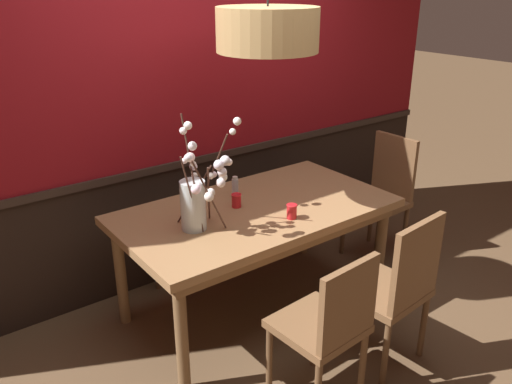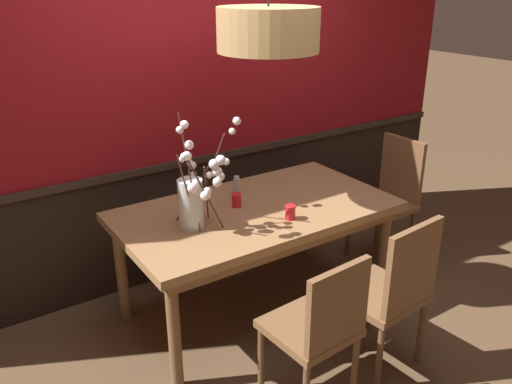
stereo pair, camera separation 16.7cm
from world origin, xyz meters
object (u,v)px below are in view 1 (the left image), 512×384
candle_holder_nearer_edge (236,200)px  condiment_bottle (235,186)px  chair_far_side_left (157,208)px  vase_with_blossoms (197,198)px  candle_holder_nearer_center (292,211)px  chair_head_east_end (383,191)px  chair_near_side_left (328,324)px  chair_near_side_right (394,285)px  dining_table (256,219)px  pendant_lamp (268,29)px  chair_far_side_right (214,193)px

candle_holder_nearer_edge → condiment_bottle: 0.19m
chair_far_side_left → vase_with_blossoms: 1.04m
chair_far_side_left → candle_holder_nearer_center: chair_far_side_left is taller
chair_head_east_end → chair_near_side_left: 1.78m
chair_head_east_end → chair_near_side_right: 1.35m
chair_far_side_left → vase_with_blossoms: (-0.19, -0.93, 0.44)m
dining_table → chair_far_side_left: (-0.27, 0.88, -0.16)m
chair_near_side_left → condiment_bottle: (0.24, 1.16, 0.31)m
dining_table → chair_near_side_right: (0.29, -0.90, -0.15)m
chair_near_side_right → pendant_lamp: bearing=102.4°
chair_far_side_left → pendant_lamp: bearing=-67.3°
chair_head_east_end → candle_holder_nearer_edge: bearing=177.5°
chair_far_side_right → candle_holder_nearer_center: (-0.16, -1.13, 0.30)m
candle_holder_nearer_center → chair_far_side_right: bearing=82.0°
chair_near_side_right → pendant_lamp: pendant_lamp is taller
chair_far_side_right → chair_far_side_left: bearing=179.0°
chair_far_side_right → pendant_lamp: pendant_lamp is taller
chair_far_side_right → condiment_bottle: bearing=-109.8°
chair_near_side_right → chair_far_side_right: size_ratio=1.06×
dining_table → condiment_bottle: size_ratio=12.99×
chair_far_side_left → pendant_lamp: size_ratio=0.70×
pendant_lamp → chair_head_east_end: bearing=0.3°
candle_holder_nearer_edge → chair_far_side_right: bearing=67.3°
chair_far_side_left → pendant_lamp: (0.36, -0.86, 1.33)m
chair_near_side_left → candle_holder_nearer_center: bearing=64.7°
chair_head_east_end → candle_holder_nearer_edge: chair_head_east_end is taller
pendant_lamp → dining_table: bearing=-171.9°
chair_head_east_end → candle_holder_nearer_edge: size_ratio=10.97×
chair_near_side_right → vase_with_blossoms: vase_with_blossoms is taller
chair_head_east_end → chair_far_side_left: (-1.55, 0.86, -0.03)m
pendant_lamp → chair_far_side_right: bearing=80.7°
vase_with_blossoms → candle_holder_nearer_center: size_ratio=7.54×
chair_head_east_end → condiment_bottle: chair_head_east_end is taller
chair_far_side_right → pendant_lamp: (-0.14, -0.85, 1.33)m
dining_table → chair_head_east_end: bearing=0.9°
vase_with_blossoms → chair_head_east_end: bearing=2.3°
chair_near_side_left → candle_holder_nearer_center: chair_near_side_left is taller
chair_far_side_left → candle_holder_nearer_edge: chair_far_side_left is taller
vase_with_blossoms → candle_holder_nearer_center: vase_with_blossoms is taller
chair_far_side_left → candle_holder_nearer_edge: (0.17, -0.80, 0.29)m
candle_holder_nearer_center → chair_near_side_right: bearing=-71.0°
chair_far_side_left → chair_far_side_right: bearing=-1.0°
chair_near_side_left → chair_far_side_right: size_ratio=1.00×
chair_near_side_right → chair_far_side_left: bearing=107.6°
vase_with_blossoms → candle_holder_nearer_center: (0.53, -0.21, -0.15)m
dining_table → candle_holder_nearer_center: candle_holder_nearer_center is taller
vase_with_blossoms → candle_holder_nearer_edge: (0.36, 0.13, -0.15)m
condiment_bottle → chair_near_side_left: bearing=-101.8°
chair_near_side_right → chair_far_side_right: 1.77m
dining_table → candle_holder_nearer_center: size_ratio=19.13×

